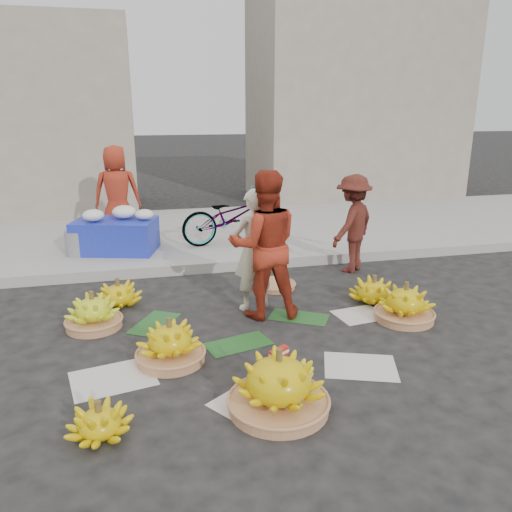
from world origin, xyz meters
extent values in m
plane|color=black|center=(0.00, 0.00, 0.00)|extent=(80.00, 80.00, 0.00)
cube|color=gray|center=(0.00, 2.20, 0.07)|extent=(40.00, 0.25, 0.15)
cube|color=gray|center=(0.00, 4.30, 0.06)|extent=(40.00, 4.00, 0.12)
cube|color=gray|center=(4.50, 7.70, 2.50)|extent=(5.00, 3.00, 5.00)
cylinder|color=#A56B45|center=(-0.78, -0.40, 0.04)|extent=(0.63, 0.63, 0.09)
cylinder|color=brown|center=(-0.78, -0.40, 0.38)|extent=(0.05, 0.05, 0.12)
cylinder|color=brown|center=(-1.36, -1.39, 0.22)|extent=(0.05, 0.05, 0.12)
cylinder|color=#A56B45|center=(-0.01, -1.37, 0.04)|extent=(0.79, 0.79, 0.09)
cylinder|color=brown|center=(-0.01, -1.37, 0.46)|extent=(0.05, 0.05, 0.12)
cylinder|color=brown|center=(0.11, -1.21, 0.27)|extent=(0.05, 0.05, 0.12)
cylinder|color=#A56B45|center=(1.82, -0.03, 0.04)|extent=(0.65, 0.65, 0.09)
cylinder|color=brown|center=(1.82, -0.03, 0.39)|extent=(0.05, 0.05, 0.12)
cylinder|color=brown|center=(1.72, 0.52, 0.29)|extent=(0.05, 0.05, 0.12)
cylinder|color=#A56B45|center=(-1.53, 0.55, 0.04)|extent=(0.59, 0.59, 0.09)
cylinder|color=brown|center=(-1.53, 0.55, 0.36)|extent=(0.05, 0.05, 0.12)
cylinder|color=brown|center=(-1.29, 1.15, 0.27)|extent=(0.05, 0.05, 0.12)
cylinder|color=#A56B45|center=(0.70, 1.29, 0.03)|extent=(0.66, 0.66, 0.06)
cube|color=red|center=(0.22, -0.56, 0.05)|extent=(0.22, 0.17, 0.09)
imported|color=#EDE5C7|center=(0.26, 0.69, 0.71)|extent=(0.60, 0.49, 1.42)
imported|color=#AB321A|center=(0.33, 0.46, 0.83)|extent=(0.85, 0.69, 1.65)
imported|color=maroon|center=(1.95, 1.74, 0.70)|extent=(1.03, 0.97, 1.39)
cube|color=#1926A8|center=(-1.37, 3.14, 0.37)|extent=(1.36, 1.05, 0.50)
ellipsoid|color=white|center=(-1.67, 3.09, 0.71)|extent=(0.32, 0.32, 0.18)
ellipsoid|color=white|center=(-1.22, 3.19, 0.72)|extent=(0.36, 0.36, 0.20)
ellipsoid|color=white|center=(-0.92, 3.04, 0.70)|extent=(0.28, 0.28, 0.15)
cylinder|color=slate|center=(-1.94, 3.05, 0.31)|extent=(0.33, 0.33, 0.38)
imported|color=#AB321A|center=(-1.33, 4.02, 0.91)|extent=(0.78, 0.52, 1.57)
imported|color=gray|center=(0.49, 3.22, 0.56)|extent=(0.84, 1.76, 0.89)
camera|label=1|loc=(-0.97, -4.66, 2.28)|focal=35.00mm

